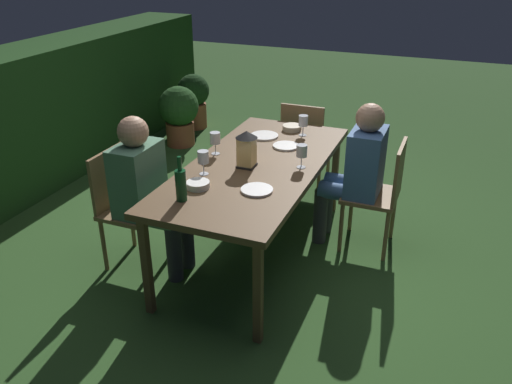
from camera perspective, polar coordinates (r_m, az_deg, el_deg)
The scene contains 20 objects.
ground_plane at distance 4.09m, azimuth -0.00°, elevation -6.61°, with size 16.00×16.00×0.00m, color #2D5123.
dining_table at distance 3.76m, azimuth -0.00°, elevation 2.35°, with size 1.96×0.89×0.75m.
chair_head_far at distance 4.92m, azimuth 5.33°, elevation 5.44°, with size 0.40×0.42×0.87m.
chair_side_right_a at distance 3.88m, azimuth -14.06°, elevation -1.16°, with size 0.42×0.40×0.87m.
person_in_green at distance 3.71m, azimuth -11.83°, elevation 0.40°, with size 0.38×0.47×1.15m.
chair_side_left_b at distance 4.05m, azimuth 13.44°, elevation 0.12°, with size 0.42×0.40×0.87m.
person_in_blue at distance 4.02m, azimuth 10.93°, elevation 2.53°, with size 0.38×0.47×1.15m.
lantern_centerpiece at distance 3.64m, azimuth -1.03°, elevation 4.93°, with size 0.15×0.15×0.27m.
green_bottle_on_table at distance 3.21m, azimuth -8.20°, elevation 0.84°, with size 0.07×0.07×0.29m.
wine_glass_a at distance 4.28m, azimuth 5.18°, elevation 7.65°, with size 0.08×0.08×0.17m.
wine_glass_b at distance 3.65m, azimuth 5.01°, elevation 4.38°, with size 0.08×0.08×0.17m.
wine_glass_c at distance 3.55m, azimuth -5.79°, elevation 3.69°, with size 0.08×0.08×0.17m.
wine_glass_d at distance 3.89m, azimuth -4.48°, elevation 5.77°, with size 0.08×0.08×0.17m.
plate_a at distance 4.27m, azimuth 0.91°, elevation 6.16°, with size 0.23×0.23×0.01m, color white.
plate_b at distance 4.06m, azimuth 3.29°, elevation 5.04°, with size 0.20×0.20×0.01m, color white.
plate_c at distance 3.33m, azimuth 0.10°, elevation 0.23°, with size 0.21×0.21×0.01m, color white.
bowl_olives at distance 4.42m, azimuth 3.95°, elevation 7.04°, with size 0.16×0.16×0.04m.
bowl_bread at distance 3.39m, azimuth -6.35°, elevation 0.82°, with size 0.15×0.15×0.04m.
potted_plant_by_hedge at distance 6.15m, azimuth -8.40°, elevation 8.56°, with size 0.46×0.46×0.69m.
potted_plant_corner at distance 6.73m, azimuth -6.81°, elevation 10.12°, with size 0.40×0.40×0.68m.
Camera 1 is at (-3.20, -1.28, 2.21)m, focal length 36.65 mm.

